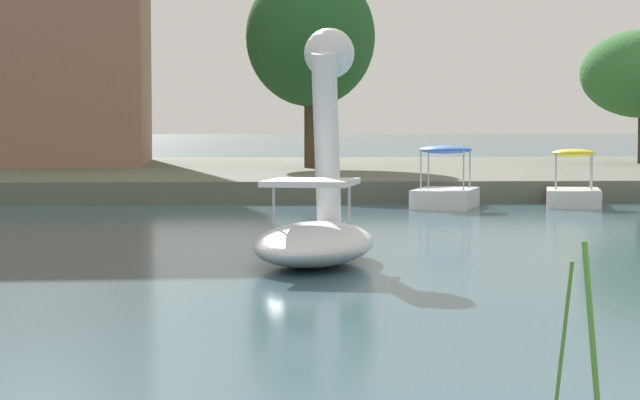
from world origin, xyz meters
TOP-DOWN VIEW (x-y plane):
  - shore_bank_far at (0.00, 35.93)m, footprint 150.83×24.13m
  - swan_boat at (-1.07, 10.94)m, footprint 2.34×3.63m
  - pedal_boat_blue at (2.70, 22.27)m, footprint 2.02×2.58m
  - pedal_boat_yellow at (5.93, 22.55)m, footprint 1.76×2.40m
  - tree_broadleaf_behind_dock at (0.04, 34.04)m, footprint 4.80×5.69m

SIDE VIEW (x-z plane):
  - shore_bank_far at x=0.00m, z-range 0.00..0.56m
  - pedal_boat_yellow at x=5.93m, z-range -0.32..1.09m
  - pedal_boat_blue at x=2.70m, z-range -0.30..1.21m
  - swan_boat at x=-1.07m, z-range -0.91..2.55m
  - tree_broadleaf_behind_dock at x=0.04m, z-range 1.59..8.38m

